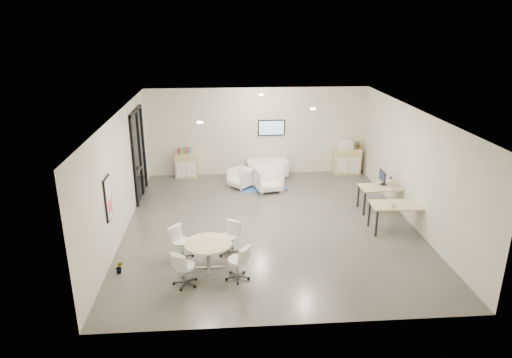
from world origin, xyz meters
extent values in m
cube|color=#504E48|center=(0.00, 0.00, -0.40)|extent=(8.00, 9.00, 0.80)
cube|color=white|center=(0.00, 0.00, 3.60)|extent=(8.00, 9.00, 0.80)
cube|color=beige|center=(0.00, 4.90, 1.60)|extent=(8.00, 0.80, 3.20)
cube|color=beige|center=(0.00, -4.90, 1.60)|extent=(8.00, 0.80, 3.20)
cube|color=beige|center=(-4.40, 0.00, 1.60)|extent=(0.80, 9.00, 3.20)
cube|color=beige|center=(4.40, 0.00, 1.60)|extent=(0.80, 9.00, 3.20)
cube|color=black|center=(-3.96, 2.50, 1.43)|extent=(0.02, 1.90, 2.85)
cube|color=black|center=(-3.94, 2.50, 2.81)|extent=(0.06, 1.90, 0.08)
cube|color=black|center=(-3.94, 1.59, 1.43)|extent=(0.06, 0.08, 2.85)
cube|color=black|center=(-3.94, 3.41, 1.43)|extent=(0.06, 0.08, 2.85)
cube|color=black|center=(-3.94, 2.65, 1.43)|extent=(0.06, 0.07, 2.85)
cube|color=#B2B2B7|center=(-3.90, 2.05, 1.05)|extent=(0.04, 0.60, 0.05)
cube|color=black|center=(-3.98, -1.60, 1.55)|extent=(0.04, 0.54, 1.04)
cube|color=white|center=(-3.95, -1.60, 1.55)|extent=(0.01, 0.46, 0.96)
cube|color=#E34355|center=(-3.95, -1.60, 1.35)|extent=(0.01, 0.32, 0.30)
cube|color=black|center=(0.50, 4.46, 1.75)|extent=(0.98, 0.05, 0.58)
cube|color=#90CDFA|center=(0.50, 4.44, 1.75)|extent=(0.90, 0.01, 0.50)
cylinder|color=#FFEAC6|center=(-1.80, -1.00, 3.18)|extent=(0.14, 0.14, 0.03)
cylinder|color=#FFEAC6|center=(1.20, 0.50, 3.18)|extent=(0.14, 0.14, 0.03)
cylinder|color=#FFEAC6|center=(0.00, 3.00, 3.18)|extent=(0.14, 0.14, 0.03)
cube|color=tan|center=(-2.62, 4.27, 0.45)|extent=(0.80, 0.40, 0.90)
cube|color=white|center=(-2.81, 4.06, 0.36)|extent=(0.34, 0.02, 0.54)
cube|color=white|center=(-2.44, 4.06, 0.36)|extent=(0.34, 0.02, 0.54)
cube|color=tan|center=(3.33, 4.25, 0.48)|extent=(0.96, 0.45, 0.96)
cube|color=white|center=(3.10, 4.01, 0.38)|extent=(0.40, 0.02, 0.58)
cube|color=white|center=(3.55, 4.01, 0.38)|extent=(0.40, 0.02, 0.58)
cube|color=red|center=(-2.87, 4.27, 1.01)|extent=(0.04, 0.14, 0.22)
cube|color=#337FCC|center=(-2.81, 4.27, 1.01)|extent=(0.04, 0.14, 0.22)
cube|color=gold|center=(-2.75, 4.27, 1.01)|extent=(0.04, 0.14, 0.22)
cube|color=#4CB24C|center=(-2.69, 4.27, 1.01)|extent=(0.04, 0.14, 0.22)
cube|color=#CC6619|center=(-2.63, 4.27, 1.01)|extent=(0.04, 0.14, 0.22)
cube|color=purple|center=(-2.57, 4.27, 1.01)|extent=(0.04, 0.14, 0.22)
cube|color=#E54C7F|center=(-2.51, 4.27, 1.01)|extent=(0.04, 0.14, 0.22)
cube|color=teal|center=(-2.45, 4.27, 1.01)|extent=(0.04, 0.14, 0.22)
cube|color=white|center=(3.22, 4.25, 1.11)|extent=(0.57, 0.49, 0.31)
cube|color=white|center=(3.22, 4.25, 1.30)|extent=(0.43, 0.37, 0.07)
cube|color=white|center=(0.33, 4.09, 0.23)|extent=(1.49, 0.77, 0.27)
cube|color=white|center=(0.33, 4.37, 0.50)|extent=(1.47, 0.20, 0.27)
cube|color=white|center=(-0.34, 4.09, 0.37)|extent=(0.15, 0.74, 0.55)
cube|color=white|center=(1.00, 4.09, 0.37)|extent=(0.15, 0.74, 0.55)
cube|color=#2F588F|center=(0.04, 3.08, 0.01)|extent=(1.71, 1.20, 0.01)
imported|color=white|center=(-0.69, 3.08, 0.36)|extent=(0.96, 0.96, 0.72)
imported|color=white|center=(0.24, 2.66, 0.43)|extent=(0.96, 0.92, 0.87)
cube|color=tan|center=(3.52, 0.74, 0.75)|extent=(1.52, 0.82, 0.04)
cube|color=black|center=(2.84, 0.42, 0.36)|extent=(0.05, 0.05, 0.73)
cube|color=black|center=(4.21, 0.42, 0.36)|extent=(0.05, 0.05, 0.73)
cube|color=black|center=(2.84, 1.06, 0.36)|extent=(0.05, 0.05, 0.73)
cube|color=black|center=(4.21, 1.06, 0.36)|extent=(0.05, 0.05, 0.73)
cube|color=tan|center=(3.43, -0.65, 0.75)|extent=(1.51, 0.82, 0.04)
cube|color=black|center=(2.74, -0.96, 0.36)|extent=(0.05, 0.05, 0.73)
cube|color=black|center=(4.11, -0.96, 0.36)|extent=(0.05, 0.05, 0.73)
cube|color=black|center=(2.74, -0.33, 0.36)|extent=(0.05, 0.05, 0.73)
cube|color=black|center=(4.11, -0.33, 0.36)|extent=(0.05, 0.05, 0.73)
cylinder|color=black|center=(3.52, 0.89, 0.78)|extent=(0.20, 0.20, 0.02)
cube|color=black|center=(3.52, 0.89, 0.90)|extent=(0.04, 0.03, 0.24)
cube|color=black|center=(3.47, 0.89, 1.05)|extent=(0.03, 0.50, 0.32)
cylinder|color=tan|center=(-1.67, -2.29, 0.64)|extent=(1.09, 1.09, 0.04)
cylinder|color=#B2B2B7|center=(-1.67, -2.29, 0.31)|extent=(0.10, 0.10, 0.63)
cube|color=#B2B2B7|center=(-1.67, -2.29, 0.01)|extent=(0.64, 0.06, 0.03)
cube|color=#B2B2B7|center=(-1.67, -2.29, 0.01)|extent=(0.06, 0.64, 0.03)
imported|color=#3F7F3F|center=(3.71, 4.25, 1.08)|extent=(0.36, 0.38, 0.24)
imported|color=#3F7F3F|center=(-3.70, -2.37, 0.07)|extent=(0.17, 0.31, 0.14)
imported|color=white|center=(3.20, -0.83, 0.82)|extent=(0.12, 0.11, 0.11)
camera|label=1|loc=(-1.26, -11.69, 5.52)|focal=32.00mm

